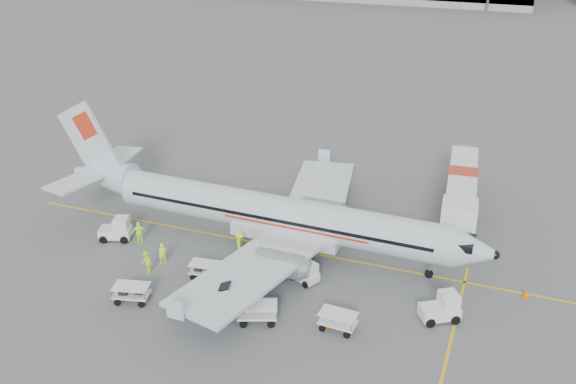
# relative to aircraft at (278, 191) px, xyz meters

# --- Properties ---
(ground) EXTENTS (360.00, 360.00, 0.00)m
(ground) POSITION_rel_aircraft_xyz_m (0.09, -0.05, -4.74)
(ground) COLOR #56595B
(stripe_lead) EXTENTS (44.00, 0.20, 0.01)m
(stripe_lead) POSITION_rel_aircraft_xyz_m (0.09, -0.05, -4.74)
(stripe_lead) COLOR yellow
(stripe_lead) RESTS_ON ground
(stripe_cross) EXTENTS (0.20, 20.00, 0.01)m
(stripe_cross) POSITION_rel_aircraft_xyz_m (14.09, -8.05, -4.74)
(stripe_cross) COLOR yellow
(stripe_cross) RESTS_ON ground
(aircraft) EXTENTS (35.13, 27.89, 9.49)m
(aircraft) POSITION_rel_aircraft_xyz_m (0.00, 0.00, 0.00)
(aircraft) COLOR silver
(aircraft) RESTS_ON ground
(jet_bridge) EXTENTS (4.28, 15.90, 4.12)m
(jet_bridge) POSITION_rel_aircraft_xyz_m (12.32, 10.26, -2.68)
(jet_bridge) COLOR white
(jet_bridge) RESTS_ON ground
(belt_loader) EXTENTS (5.60, 3.16, 2.86)m
(belt_loader) POSITION_rel_aircraft_xyz_m (-1.47, -9.78, -3.32)
(belt_loader) COLOR white
(belt_loader) RESTS_ON ground
(tug_fore) EXTENTS (2.82, 2.46, 1.89)m
(tug_fore) POSITION_rel_aircraft_xyz_m (13.04, -5.03, -3.80)
(tug_fore) COLOR white
(tug_fore) RESTS_ON ground
(tug_mid) EXTENTS (2.32, 1.90, 1.56)m
(tug_mid) POSITION_rel_aircraft_xyz_m (3.50, -3.85, -3.96)
(tug_mid) COLOR white
(tug_mid) RESTS_ON ground
(tug_aft) EXTENTS (2.73, 2.10, 1.86)m
(tug_aft) POSITION_rel_aircraft_xyz_m (-12.35, -3.44, -3.82)
(tug_aft) COLOR white
(tug_aft) RESTS_ON ground
(cart_loaded_a) EXTENTS (2.61, 1.90, 1.23)m
(cart_loaded_a) POSITION_rel_aircraft_xyz_m (-6.38, -10.25, -4.13)
(cart_loaded_a) COLOR white
(cart_loaded_a) RESTS_ON ground
(cart_loaded_b) EXTENTS (2.35, 1.60, 1.14)m
(cart_loaded_b) POSITION_rel_aircraft_xyz_m (-3.19, -5.86, -4.18)
(cart_loaded_b) COLOR white
(cart_loaded_b) RESTS_ON ground
(cart_empty_a) EXTENTS (2.87, 2.27, 1.31)m
(cart_empty_a) POSITION_rel_aircraft_xyz_m (2.30, -9.35, -4.09)
(cart_empty_a) COLOR white
(cart_empty_a) RESTS_ON ground
(cart_empty_b) EXTENTS (2.40, 1.52, 1.21)m
(cart_empty_b) POSITION_rel_aircraft_xyz_m (7.31, -8.32, -4.14)
(cart_empty_b) COLOR white
(cart_empty_b) RESTS_ON ground
(cone_nose) EXTENTS (0.43, 0.43, 0.70)m
(cone_nose) POSITION_rel_aircraft_xyz_m (18.14, -0.53, -4.39)
(cone_nose) COLOR #F56301
(cone_nose) RESTS_ON ground
(cone_port) EXTENTS (0.44, 0.44, 0.71)m
(cone_port) POSITION_rel_aircraft_xyz_m (-2.53, 15.44, -4.39)
(cone_port) COLOR #F56301
(cone_port) RESTS_ON ground
(cone_stbd) EXTENTS (0.42, 0.42, 0.68)m
(cone_stbd) POSITION_rel_aircraft_xyz_m (6.53, -8.56, -4.41)
(cone_stbd) COLOR #F56301
(cone_stbd) RESTS_ON ground
(crew_a) EXTENTS (0.71, 0.67, 1.64)m
(crew_a) POSITION_rel_aircraft_xyz_m (-6.97, -5.32, -3.93)
(crew_a) COLOR #C7FF26
(crew_a) RESTS_ON ground
(crew_b) EXTENTS (1.04, 1.11, 1.82)m
(crew_b) POSITION_rel_aircraft_xyz_m (-7.30, -6.97, -3.84)
(crew_b) COLOR #C7FF26
(crew_b) RESTS_ON ground
(crew_c) EXTENTS (1.17, 1.42, 1.92)m
(crew_c) POSITION_rel_aircraft_xyz_m (-2.17, -2.19, -3.79)
(crew_c) COLOR #C7FF26
(crew_c) RESTS_ON ground
(crew_d) EXTENTS (1.15, 0.97, 1.85)m
(crew_d) POSITION_rel_aircraft_xyz_m (-10.23, -3.31, -3.82)
(crew_d) COLOR #C7FF26
(crew_d) RESTS_ON ground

